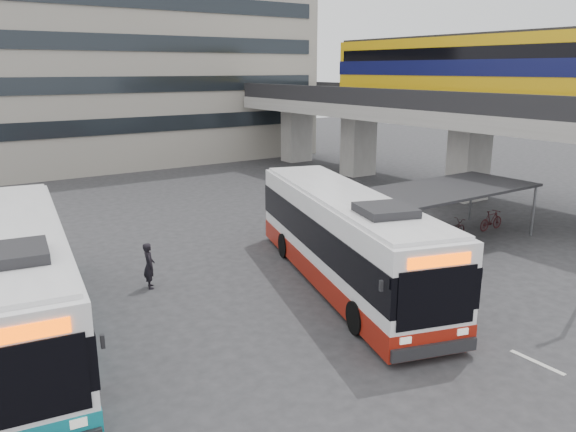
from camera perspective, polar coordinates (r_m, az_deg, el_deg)
ground at (r=19.02m, az=4.12°, el=-9.36°), size 120.00×120.00×0.00m
viaduct at (r=36.71m, az=15.47°, el=11.85°), size 8.00×32.00×9.68m
bike_shelter at (r=26.16m, az=14.71°, el=0.73°), size 10.00×4.00×2.54m
office_block at (r=52.55m, az=-16.38°, el=19.37°), size 30.00×15.00×25.00m
road_markings at (r=18.71m, az=16.11°, el=-10.35°), size 0.15×7.60×0.01m
bus_main at (r=20.65m, az=5.80°, el=-2.36°), size 6.22×12.68×3.68m
bus_teal at (r=18.07m, az=-25.78°, el=-6.26°), size 4.48×12.90×3.74m
pedestrian at (r=20.99m, az=-13.92°, el=-4.91°), size 0.54×0.70×1.70m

